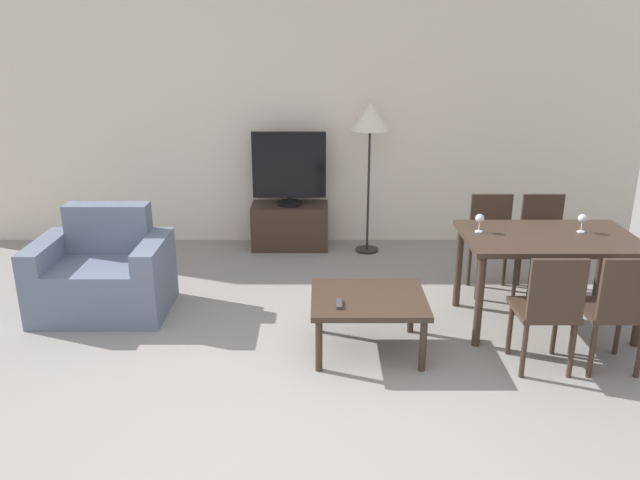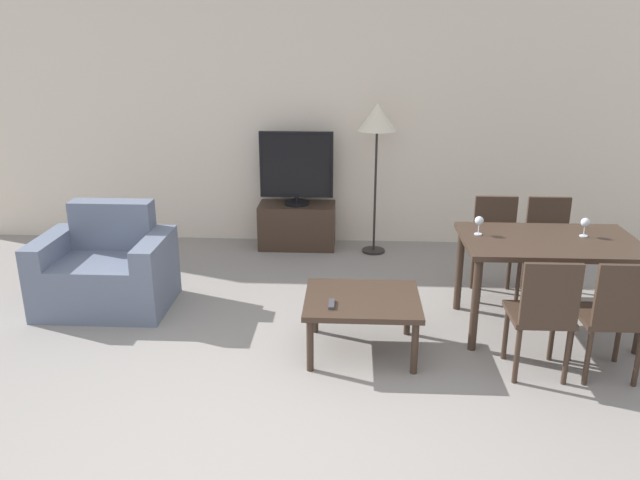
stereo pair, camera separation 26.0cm
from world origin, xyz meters
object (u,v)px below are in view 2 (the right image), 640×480
(floor_lamp, at_px, (377,123))
(wine_glass_left, at_px, (585,224))
(armchair, at_px, (107,271))
(dining_chair_near, at_px, (543,312))
(dining_chair_near_right, at_px, (614,313))
(remote_primary, at_px, (332,304))
(dining_chair_far, at_px, (549,242))
(dining_chair_far_left, at_px, (496,241))
(dining_table, at_px, (549,251))
(tv, at_px, (296,168))
(coffee_table, at_px, (362,304))
(tv_stand, at_px, (297,226))
(wine_glass_center, at_px, (479,222))

(floor_lamp, relative_size, wine_glass_left, 10.70)
(floor_lamp, bearing_deg, wine_glass_left, -47.58)
(armchair, bearing_deg, dining_chair_near, -16.66)
(dining_chair_near_right, bearing_deg, remote_primary, 175.36)
(armchair, bearing_deg, floor_lamp, 32.80)
(dining_chair_far, xyz_separation_m, wine_glass_left, (0.04, -0.64, 0.37))
(dining_chair_near, xyz_separation_m, dining_chair_far_left, (0.00, 1.45, 0.00))
(dining_table, bearing_deg, dining_chair_near, -107.61)
(armchair, distance_m, dining_chair_far_left, 3.37)
(dining_chair_far_left, bearing_deg, armchair, -172.34)
(floor_lamp, bearing_deg, dining_chair_near, -67.45)
(tv, relative_size, coffee_table, 0.94)
(coffee_table, xyz_separation_m, floor_lamp, (0.15, 2.19, 0.99))
(dining_chair_near, bearing_deg, dining_chair_near_right, 0.00)
(tv, bearing_deg, dining_table, -42.00)
(coffee_table, distance_m, floor_lamp, 2.41)
(armchair, height_order, dining_table, armchair)
(coffee_table, xyz_separation_m, dining_table, (1.41, 0.43, 0.28))
(remote_primary, bearing_deg, dining_chair_near, -6.15)
(tv, distance_m, floor_lamp, 0.97)
(tv_stand, relative_size, dining_chair_far_left, 0.94)
(wine_glass_center, bearing_deg, armchair, 176.45)
(dining_table, xyz_separation_m, wine_glass_left, (0.27, 0.08, 0.19))
(dining_table, xyz_separation_m, dining_chair_near, (-0.23, -0.72, -0.17))
(tv_stand, xyz_separation_m, dining_chair_far_left, (1.86, -1.16, 0.25))
(dining_chair_far, relative_size, floor_lamp, 0.55)
(dining_chair_far, bearing_deg, dining_chair_near_right, -90.00)
(armchair, xyz_separation_m, wine_glass_center, (3.04, -0.19, 0.54))
(dining_chair_near_right, bearing_deg, coffee_table, 169.84)
(tv, bearing_deg, coffee_table, -73.74)
(tv_stand, xyz_separation_m, remote_primary, (0.46, -2.45, 0.20))
(remote_primary, relative_size, wine_glass_left, 1.03)
(coffee_table, distance_m, dining_chair_far, 2.01)
(dining_chair_far, xyz_separation_m, dining_chair_near_right, (0.00, -1.45, 0.00))
(dining_chair_far, height_order, wine_glass_left, wine_glass_left)
(tv_stand, height_order, tv, tv)
(tv_stand, height_order, dining_chair_near, dining_chair_near)
(tv_stand, relative_size, dining_chair_far, 0.94)
(armchair, bearing_deg, wine_glass_center, -3.55)
(dining_chair_near, height_order, dining_chair_far_left, same)
(dining_chair_near, bearing_deg, floor_lamp, 112.55)
(dining_chair_near_right, bearing_deg, dining_table, 107.61)
(tv_stand, xyz_separation_m, wine_glass_center, (1.56, -1.79, 0.61))
(remote_primary, bearing_deg, wine_glass_left, 18.99)
(tv, distance_m, wine_glass_left, 2.96)
(coffee_table, height_order, dining_chair_near, dining_chair_near)
(dining_chair_near_right, height_order, remote_primary, dining_chair_near_right)
(floor_lamp, xyz_separation_m, wine_glass_center, (0.74, -1.67, -0.52))
(remote_primary, xyz_separation_m, wine_glass_left, (1.90, 0.65, 0.41))
(floor_lamp, xyz_separation_m, remote_primary, (-0.37, -2.33, -0.93))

